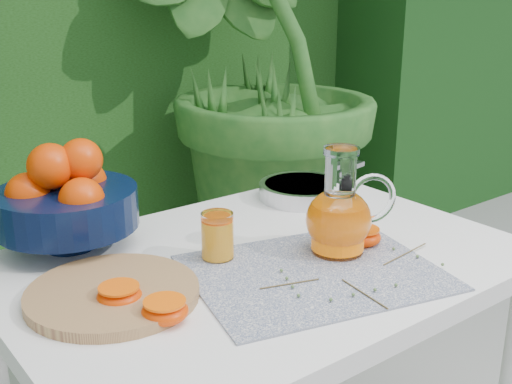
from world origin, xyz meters
TOP-DOWN VIEW (x-y plane):
  - potted_plant_right at (0.70, 1.18)m, footprint 2.63×2.63m
  - white_table at (-0.14, 0.01)m, footprint 1.00×0.70m
  - placemat at (-0.11, -0.11)m, footprint 0.52×0.45m
  - cutting_board at (-0.45, 0.03)m, footprint 0.39×0.39m
  - fruit_bowl at (-0.42, 0.29)m, footprint 0.30×0.30m
  - juice_pitcher at (-0.01, -0.07)m, footprint 0.20×0.17m
  - juice_tumbler at (-0.22, 0.05)m, footprint 0.08×0.08m
  - saute_pan at (0.16, 0.23)m, footprint 0.39×0.25m
  - orange_halves at (-0.27, -0.05)m, footprint 0.60×0.18m
  - thyme_sprigs at (-0.06, -0.17)m, footprint 0.39×0.22m

SIDE VIEW (x-z plane):
  - white_table at x=-0.14m, z-range 0.29..1.04m
  - placemat at x=-0.11m, z-range 0.75..0.75m
  - thyme_sprigs at x=-0.06m, z-range 0.75..0.76m
  - cutting_board at x=-0.45m, z-range 0.75..0.77m
  - orange_halves at x=-0.27m, z-range 0.75..0.79m
  - saute_pan at x=0.16m, z-range 0.75..0.79m
  - juice_tumbler at x=-0.22m, z-range 0.75..0.84m
  - juice_pitcher at x=-0.01m, z-range 0.72..0.93m
  - fruit_bowl at x=-0.42m, z-range 0.74..0.96m
  - potted_plant_right at x=0.70m, z-range 0.00..1.87m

